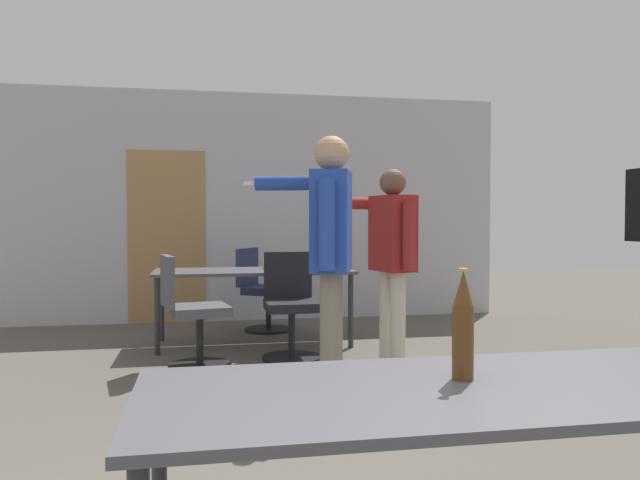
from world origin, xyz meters
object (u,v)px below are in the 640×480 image
at_px(person_left_plaid, 391,248).
at_px(beer_bottle, 463,327).
at_px(person_near_casual, 329,240).
at_px(office_chair_mid_tucked, 190,315).
at_px(drink_cup, 267,263).
at_px(office_chair_near_pushed, 262,293).
at_px(office_chair_side_rolled, 291,308).

bearing_deg(person_left_plaid, beer_bottle, 154.74).
relative_size(person_near_casual, beer_bottle, 5.23).
relative_size(office_chair_mid_tucked, drink_cup, 8.00).
xyz_separation_m(person_left_plaid, office_chair_mid_tucked, (-1.65, 0.24, -0.55)).
relative_size(office_chair_near_pushed, office_chair_mid_tucked, 0.97).
relative_size(person_left_plaid, beer_bottle, 4.79).
height_order(office_chair_mid_tucked, beer_bottle, beer_bottle).
bearing_deg(office_chair_near_pushed, office_chair_mid_tucked, 6.61).
relative_size(office_chair_side_rolled, office_chair_mid_tucked, 1.00).
bearing_deg(office_chair_side_rolled, beer_bottle, 90.68).
xyz_separation_m(office_chair_side_rolled, drink_cup, (-0.12, 0.77, 0.36)).
height_order(office_chair_near_pushed, beer_bottle, beer_bottle).
distance_m(office_chair_side_rolled, beer_bottle, 3.70).
xyz_separation_m(person_left_plaid, beer_bottle, (-0.76, -3.19, -0.10)).
xyz_separation_m(office_chair_side_rolled, beer_bottle, (0.02, -3.67, 0.46)).
xyz_separation_m(person_near_casual, office_chair_side_rolled, (-0.09, 1.27, -0.65)).
relative_size(person_left_plaid, office_chair_near_pushed, 1.82).
bearing_deg(drink_cup, office_chair_side_rolled, -80.82).
relative_size(person_near_casual, office_chair_near_pushed, 1.98).
relative_size(person_left_plaid, person_near_casual, 0.92).
bearing_deg(drink_cup, person_near_casual, -83.95).
bearing_deg(person_left_plaid, person_near_casual, 127.03).
relative_size(office_chair_near_pushed, beer_bottle, 2.63).
bearing_deg(office_chair_near_pushed, person_near_casual, 35.54).
xyz_separation_m(person_near_casual, office_chair_mid_tucked, (-0.96, 1.03, -0.65)).
bearing_deg(beer_bottle, office_chair_side_rolled, 90.29).
relative_size(office_chair_near_pushed, drink_cup, 7.76).
bearing_deg(person_left_plaid, drink_cup, 23.93).
xyz_separation_m(person_left_plaid, drink_cup, (-0.90, 1.25, -0.20)).
xyz_separation_m(office_chair_side_rolled, office_chair_mid_tucked, (-0.87, -0.24, 0.00)).
distance_m(office_chair_near_pushed, office_chair_side_rolled, 1.42).
height_order(beer_bottle, drink_cup, beer_bottle).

